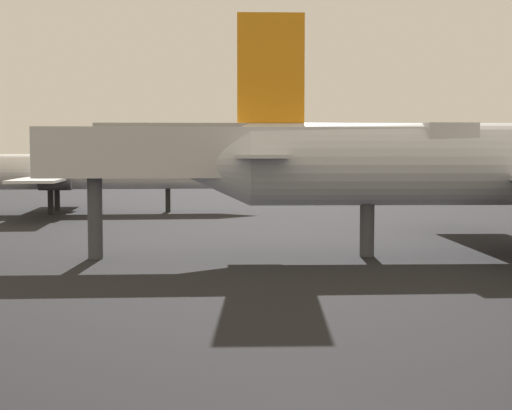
% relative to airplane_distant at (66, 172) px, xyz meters
% --- Properties ---
extents(airplane_distant, '(32.22, 22.19, 10.06)m').
position_rel_airplane_distant_xyz_m(airplane_distant, '(0.00, 0.00, 0.00)').
color(airplane_distant, white).
rests_on(airplane_distant, ground_plane).
extents(jet_bridge, '(20.88, 2.81, 6.44)m').
position_rel_airplane_distant_xyz_m(jet_bridge, '(15.33, -28.20, 1.51)').
color(jet_bridge, silver).
rests_on(jet_bridge, ground_plane).
extents(terminal_building, '(76.40, 21.53, 10.32)m').
position_rel_airplane_distant_xyz_m(terminal_building, '(29.10, 84.01, 1.75)').
color(terminal_building, '#B7B7B2').
rests_on(terminal_building, ground_plane).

